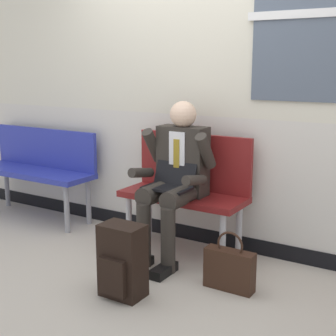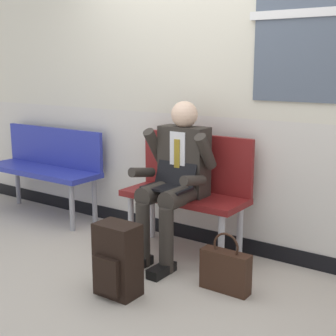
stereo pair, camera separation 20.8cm
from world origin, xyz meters
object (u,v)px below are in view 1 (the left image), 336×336
backpack (122,262)px  handbag (229,269)px  person_seated (175,176)px  bench_empty (38,164)px  bench_with_person (187,185)px

backpack → handbag: size_ratio=1.19×
person_seated → handbag: person_seated is taller
bench_empty → backpack: bearing=-28.2°
bench_with_person → handbag: 0.89m
bench_empty → person_seated: person_seated is taller
person_seated → backpack: size_ratio=2.50×
bench_with_person → backpack: bench_with_person is taller
handbag → bench_with_person: bearing=141.5°
backpack → person_seated: bearing=94.0°
bench_empty → handbag: bearing=-11.7°
bench_empty → handbag: bench_empty is taller
bench_with_person → bench_empty: (-1.74, -0.01, -0.02)m
person_seated → backpack: bearing=-86.0°
bench_with_person → backpack: (0.05, -0.96, -0.32)m
person_seated → handbag: size_ratio=2.98×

